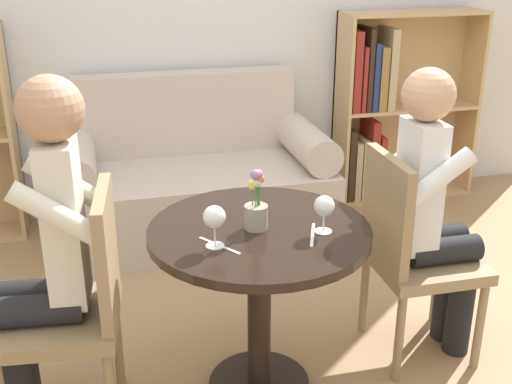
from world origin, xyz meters
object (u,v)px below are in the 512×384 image
(chair_left, at_px, (77,301))
(person_left, at_px, (45,250))
(wine_glass_right, at_px, (324,207))
(flower_vase, at_px, (256,207))
(chair_right, at_px, (410,249))
(bookshelf_right, at_px, (386,110))
(person_right, at_px, (434,210))
(wine_glass_left, at_px, (214,218))
(couch, at_px, (195,182))

(chair_left, distance_m, person_left, 0.22)
(wine_glass_right, bearing_deg, flower_vase, 158.45)
(chair_right, bearing_deg, bookshelf_right, -21.03)
(person_left, distance_m, person_right, 1.49)
(bookshelf_right, relative_size, chair_left, 1.38)
(wine_glass_left, distance_m, flower_vase, 0.20)
(chair_left, xyz_separation_m, wine_glass_left, (0.48, -0.11, 0.31))
(couch, xyz_separation_m, flower_vase, (-0.01, -1.53, 0.48))
(bookshelf_right, relative_size, person_left, 0.96)
(bookshelf_right, height_order, chair_left, bookshelf_right)
(couch, distance_m, flower_vase, 1.60)
(person_left, relative_size, flower_vase, 5.69)
(chair_left, xyz_separation_m, chair_right, (1.32, 0.08, 0.00))
(chair_left, xyz_separation_m, person_right, (1.41, 0.08, 0.16))
(wine_glass_left, bearing_deg, chair_left, 166.91)
(wine_glass_left, relative_size, wine_glass_right, 1.08)
(couch, bearing_deg, flower_vase, -90.45)
(couch, relative_size, bookshelf_right, 1.26)
(flower_vase, bearing_deg, chair_left, 179.65)
(chair_right, bearing_deg, wine_glass_left, 103.46)
(couch, bearing_deg, chair_right, -65.47)
(bookshelf_right, relative_size, wine_glass_left, 8.33)
(bookshelf_right, bearing_deg, couch, -168.63)
(couch, xyz_separation_m, person_right, (0.75, -1.44, 0.35))
(couch, relative_size, wine_glass_left, 10.47)
(couch, xyz_separation_m, chair_right, (0.66, -1.44, 0.18))
(bookshelf_right, xyz_separation_m, person_left, (-2.08, -1.78, 0.10))
(person_left, bearing_deg, wine_glass_left, 83.40)
(couch, height_order, person_right, person_right)
(bookshelf_right, distance_m, wine_glass_left, 2.44)
(wine_glass_left, bearing_deg, person_right, 11.55)
(person_left, relative_size, wine_glass_right, 9.38)
(person_left, distance_m, flower_vase, 0.74)
(bookshelf_right, relative_size, flower_vase, 5.47)
(bookshelf_right, height_order, chair_right, bookshelf_right)
(wine_glass_left, distance_m, wine_glass_right, 0.40)
(chair_right, height_order, person_left, person_left)
(chair_left, bearing_deg, wine_glass_left, 83.00)
(bookshelf_right, bearing_deg, chair_left, -138.08)
(person_left, height_order, person_right, person_left)
(bookshelf_right, xyz_separation_m, person_right, (-0.59, -1.71, 0.06))
(person_right, distance_m, flower_vase, 0.77)
(person_left, bearing_deg, bookshelf_right, 136.60)
(wine_glass_right, bearing_deg, chair_right, 21.23)
(couch, relative_size, wine_glass_right, 11.32)
(chair_right, distance_m, person_right, 0.19)
(bookshelf_right, xyz_separation_m, wine_glass_right, (-1.13, -1.88, 0.20))
(chair_right, height_order, flower_vase, flower_vase)
(bookshelf_right, distance_m, person_left, 2.74)
(couch, height_order, wine_glass_right, couch)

